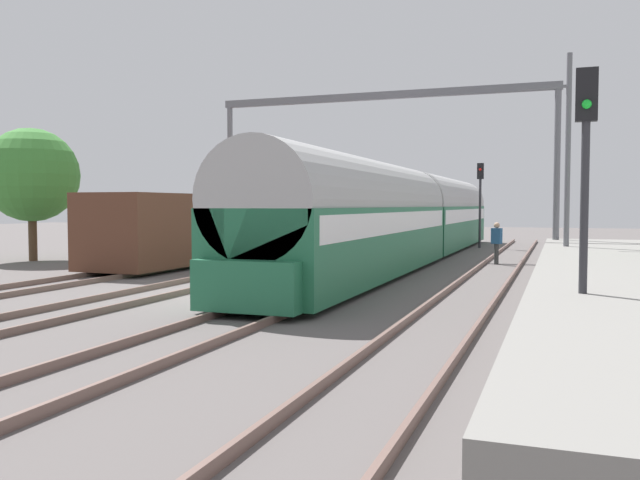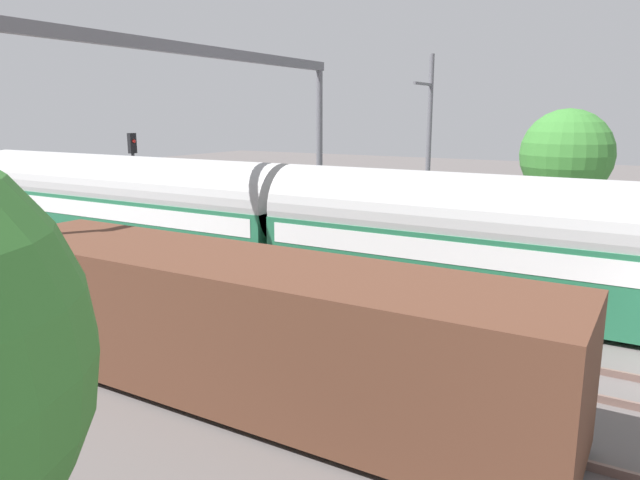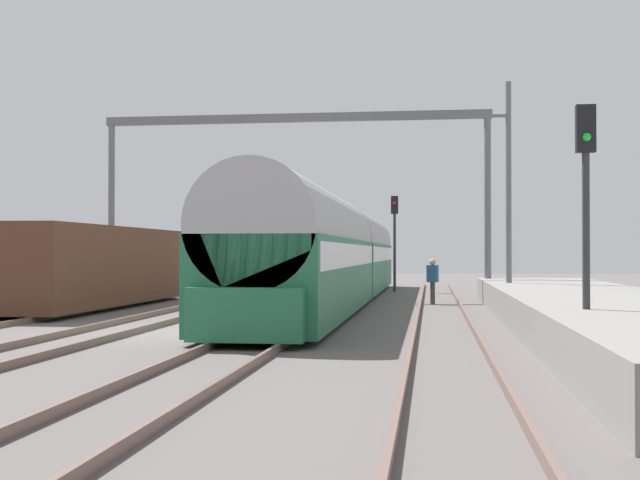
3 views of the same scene
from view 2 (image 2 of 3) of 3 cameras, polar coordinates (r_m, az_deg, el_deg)
The scene contains 8 objects.
platform at distance 25.44m, azimuth 28.28°, elevation -1.24°, with size 4.40×28.00×0.90m.
passenger_train at distance 20.81m, azimuth -3.13°, elevation 1.81°, with size 2.93×32.85×3.82m.
freight_car at distance 12.19m, azimuth -7.72°, elevation -8.17°, with size 2.80×13.00×2.70m.
person_crossing at distance 23.73m, azimuth 3.94°, elevation 0.76°, with size 0.46×0.36×1.73m.
railway_signal_far at distance 28.41m, azimuth -17.44°, elevation 6.31°, with size 0.36×0.30×4.81m.
catenary_gantry at distance 20.29m, azimuth -12.03°, elevation 12.48°, with size 16.54×0.28×7.86m.
catenary_pole_east_mid at distance 25.03m, azimuth 10.34°, elevation 8.38°, with size 1.90×0.20×8.00m.
tree_east_background at distance 29.69m, azimuth 22.61°, elevation 7.57°, with size 4.16×4.16×5.91m.
Camera 2 is at (-15.01, 1.29, 5.66)m, focal length 33.31 mm.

